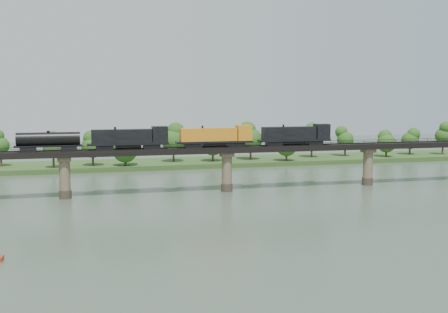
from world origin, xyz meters
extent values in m
plane|color=#3A493A|center=(0.00, 0.00, 0.00)|extent=(400.00, 400.00, 0.00)
cube|color=#2C4B1E|center=(0.00, 85.00, 0.80)|extent=(300.00, 24.00, 1.60)
cylinder|color=#473A2D|center=(-40.00, 30.00, 1.00)|extent=(3.00, 3.00, 2.00)
cylinder|color=#7B6950|center=(-40.00, 30.00, 5.50)|extent=(2.60, 2.60, 9.00)
cube|color=#7B6950|center=(-40.00, 30.00, 9.50)|extent=(3.20, 3.20, 1.00)
cylinder|color=#473A2D|center=(0.00, 30.00, 1.00)|extent=(3.00, 3.00, 2.00)
cylinder|color=#7B6950|center=(0.00, 30.00, 5.50)|extent=(2.60, 2.60, 9.00)
cube|color=#7B6950|center=(0.00, 30.00, 9.50)|extent=(3.20, 3.20, 1.00)
cylinder|color=#473A2D|center=(40.00, 30.00, 1.00)|extent=(3.00, 3.00, 2.00)
cylinder|color=#7B6950|center=(40.00, 30.00, 5.50)|extent=(2.60, 2.60, 9.00)
cube|color=#7B6950|center=(40.00, 30.00, 9.50)|extent=(3.20, 3.20, 1.00)
cube|color=black|center=(0.00, 30.00, 10.75)|extent=(220.00, 5.00, 1.50)
cube|color=black|center=(0.00, 29.25, 11.58)|extent=(220.00, 0.12, 0.16)
cube|color=black|center=(0.00, 30.75, 11.58)|extent=(220.00, 0.12, 0.16)
cube|color=black|center=(0.00, 27.60, 12.20)|extent=(220.00, 0.10, 0.10)
cube|color=black|center=(0.00, 32.40, 12.20)|extent=(220.00, 0.10, 0.10)
cube|color=black|center=(0.00, 27.60, 11.85)|extent=(0.08, 0.08, 0.70)
cube|color=black|center=(0.00, 32.40, 11.85)|extent=(0.08, 0.08, 0.70)
cylinder|color=#382619|center=(-60.94, 84.18, 3.46)|extent=(0.70, 0.70, 3.71)
sphere|color=#204B15|center=(-60.94, 84.18, 8.41)|extent=(5.67, 5.67, 5.67)
sphere|color=#204B15|center=(-60.94, 84.18, 11.50)|extent=(4.25, 4.25, 4.25)
cylinder|color=#382619|center=(-44.43, 76.31, 3.35)|extent=(0.70, 0.70, 3.51)
sphere|color=#204B15|center=(-44.43, 76.31, 8.03)|extent=(6.31, 6.31, 6.31)
sphere|color=#204B15|center=(-44.43, 76.31, 10.96)|extent=(4.73, 4.73, 4.73)
cylinder|color=#382619|center=(-32.24, 78.84, 3.27)|extent=(0.70, 0.70, 3.34)
sphere|color=#204B15|center=(-32.24, 78.84, 7.73)|extent=(7.18, 7.18, 7.18)
sphere|color=#204B15|center=(-32.24, 78.84, 10.52)|extent=(5.39, 5.39, 5.39)
cylinder|color=#382619|center=(-22.01, 76.15, 3.01)|extent=(0.70, 0.70, 2.83)
sphere|color=#204B15|center=(-22.01, 76.15, 6.78)|extent=(8.26, 8.26, 8.26)
sphere|color=#204B15|center=(-22.01, 76.15, 9.14)|extent=(6.19, 6.19, 6.19)
cylinder|color=#382619|center=(-5.04, 82.68, 3.58)|extent=(0.70, 0.70, 3.96)
sphere|color=#204B15|center=(-5.04, 82.68, 8.87)|extent=(8.07, 8.07, 8.07)
sphere|color=#204B15|center=(-5.04, 82.68, 12.17)|extent=(6.05, 6.05, 6.05)
cylinder|color=#382619|center=(8.52, 81.14, 3.23)|extent=(0.70, 0.70, 3.27)
sphere|color=#204B15|center=(8.52, 81.14, 7.59)|extent=(8.03, 8.03, 8.03)
sphere|color=#204B15|center=(8.52, 81.14, 10.31)|extent=(6.02, 6.02, 6.02)
cylinder|color=#382619|center=(22.65, 82.31, 3.56)|extent=(0.70, 0.70, 3.92)
sphere|color=#204B15|center=(22.65, 82.31, 8.79)|extent=(8.29, 8.29, 8.29)
sphere|color=#204B15|center=(22.65, 82.31, 12.05)|extent=(6.21, 6.21, 6.21)
cylinder|color=#382619|center=(33.59, 75.35, 3.11)|extent=(0.70, 0.70, 3.02)
sphere|color=#204B15|center=(33.59, 75.35, 7.15)|extent=(7.74, 7.74, 7.74)
sphere|color=#204B15|center=(33.59, 75.35, 9.67)|extent=(5.80, 5.80, 5.80)
cylinder|color=#382619|center=(46.81, 84.03, 3.50)|extent=(0.70, 0.70, 3.80)
sphere|color=#204B15|center=(46.81, 84.03, 8.56)|extent=(7.47, 7.47, 7.47)
sphere|color=#204B15|center=(46.81, 84.03, 11.73)|extent=(5.60, 5.60, 5.60)
cylinder|color=#382619|center=(60.48, 84.26, 3.29)|extent=(0.70, 0.70, 3.38)
sphere|color=#204B15|center=(60.48, 84.26, 7.80)|extent=(6.23, 6.23, 6.23)
sphere|color=#204B15|center=(60.48, 84.26, 10.62)|extent=(4.67, 4.67, 4.67)
cylinder|color=#382619|center=(74.35, 78.39, 2.99)|extent=(0.70, 0.70, 2.77)
sphere|color=#204B15|center=(74.35, 78.39, 6.68)|extent=(7.04, 7.04, 7.04)
sphere|color=#204B15|center=(74.35, 78.39, 8.99)|extent=(5.28, 5.28, 5.28)
cylinder|color=#382619|center=(87.62, 83.57, 3.07)|extent=(0.70, 0.70, 2.94)
sphere|color=#204B15|center=(87.62, 83.57, 7.00)|extent=(6.73, 6.73, 6.73)
sphere|color=#204B15|center=(87.62, 83.57, 9.45)|extent=(5.05, 5.05, 5.05)
cylinder|color=#382619|center=(99.73, 80.10, 3.57)|extent=(0.70, 0.70, 3.94)
sphere|color=#204B15|center=(99.73, 80.10, 8.83)|extent=(6.17, 6.17, 6.17)
sphere|color=#204B15|center=(99.73, 80.10, 12.11)|extent=(4.62, 4.62, 4.62)
cube|color=black|center=(24.04, 30.00, 12.07)|extent=(4.12, 2.47, 1.13)
cube|color=black|center=(12.71, 30.00, 12.07)|extent=(4.12, 2.47, 1.13)
cube|color=black|center=(18.38, 30.00, 12.79)|extent=(19.56, 3.09, 0.51)
cube|color=black|center=(16.83, 30.00, 14.69)|extent=(14.41, 2.78, 3.29)
cube|color=black|center=(26.10, 30.00, 15.00)|extent=(3.71, 3.09, 3.91)
cylinder|color=black|center=(18.38, 30.00, 12.22)|extent=(6.18, 1.44, 1.44)
cube|color=black|center=(2.42, 30.00, 12.07)|extent=(4.12, 2.47, 1.13)
cube|color=black|center=(-8.91, 30.00, 12.07)|extent=(4.12, 2.47, 1.13)
cube|color=black|center=(-3.24, 30.00, 12.79)|extent=(19.56, 3.09, 0.51)
cube|color=orange|center=(-4.79, 30.00, 14.69)|extent=(14.41, 2.78, 3.29)
cube|color=orange|center=(4.48, 30.00, 15.00)|extent=(3.71, 3.09, 3.91)
cylinder|color=black|center=(-3.24, 30.00, 12.22)|extent=(6.18, 1.44, 1.44)
cube|color=black|center=(-19.20, 30.00, 12.07)|extent=(4.12, 2.47, 1.13)
cube|color=black|center=(-30.53, 30.00, 12.07)|extent=(4.12, 2.47, 1.13)
cube|color=black|center=(-24.87, 30.00, 12.79)|extent=(19.56, 3.09, 0.51)
cube|color=black|center=(-26.41, 30.00, 14.69)|extent=(14.41, 2.78, 3.29)
cube|color=black|center=(-17.14, 30.00, 15.00)|extent=(3.71, 3.09, 3.91)
cylinder|color=black|center=(-24.87, 30.00, 12.22)|extent=(6.18, 1.44, 1.44)
cube|color=black|center=(-38.77, 30.00, 12.07)|extent=(3.60, 2.27, 1.13)
cube|color=black|center=(-48.03, 30.00, 12.07)|extent=(3.60, 2.27, 1.13)
cube|color=black|center=(-43.40, 30.00, 12.74)|extent=(15.44, 2.47, 0.31)
cylinder|color=black|center=(-43.40, 30.00, 14.38)|extent=(14.41, 3.09, 3.09)
cylinder|color=black|center=(-43.40, 30.00, 16.03)|extent=(0.72, 0.72, 0.51)
camera|label=1|loc=(-36.49, -107.54, 24.82)|focal=45.00mm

